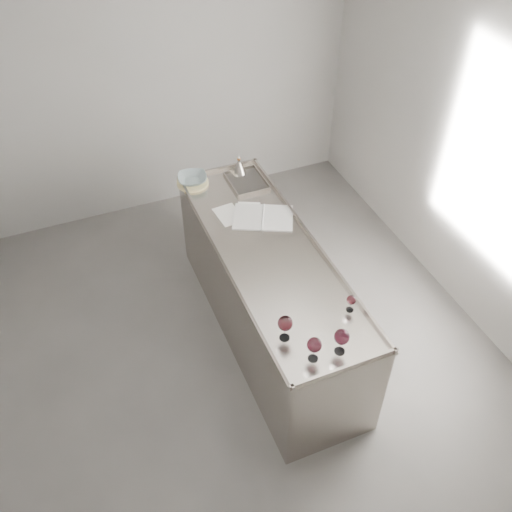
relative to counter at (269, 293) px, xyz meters
name	(u,v)px	position (x,y,z in m)	size (l,w,h in m)	color
room_shell	(219,248)	(-0.50, -0.30, 0.93)	(4.54, 5.04, 2.84)	#595653
counter	(269,293)	(0.00, 0.00, 0.00)	(0.77, 2.42, 0.97)	#9D948D
wine_glass_left	(285,324)	(-0.25, -0.82, 0.61)	(0.10, 0.10, 0.20)	white
wine_glass_middle	(314,345)	(-0.15, -1.04, 0.60)	(0.10, 0.10, 0.19)	white
wine_glass_right	(342,337)	(0.04, -1.05, 0.61)	(0.10, 0.10, 0.20)	white
wine_glass_small	(351,300)	(0.27, -0.76, 0.56)	(0.07, 0.07, 0.13)	white
notebook	(263,217)	(0.11, 0.40, 0.48)	(0.58, 0.52, 0.02)	silver
loose_paper_top	(229,215)	(-0.13, 0.54, 0.47)	(0.19, 0.27, 0.00)	white
loose_paper_under	(248,212)	(0.03, 0.51, 0.47)	(0.19, 0.27, 0.00)	white
trivet	(193,183)	(-0.28, 1.08, 0.48)	(0.28, 0.28, 0.02)	beige
ceramic_bowl	(192,179)	(-0.28, 1.08, 0.52)	(0.25, 0.25, 0.06)	#899DA0
wine_funnel	(239,167)	(0.16, 1.08, 0.53)	(0.13, 0.13, 0.19)	gray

